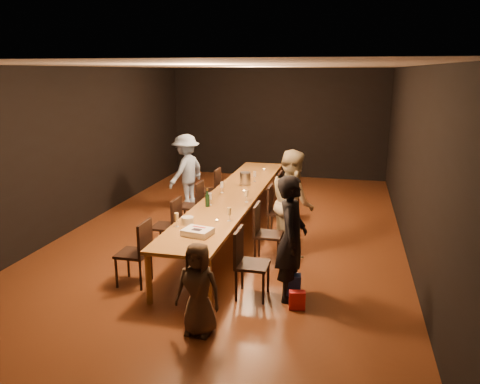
% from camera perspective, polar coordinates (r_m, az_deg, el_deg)
% --- Properties ---
extents(ground, '(10.00, 10.00, 0.00)m').
position_cam_1_polar(ground, '(8.73, -0.70, -4.97)').
color(ground, '#421F10').
rests_on(ground, ground).
extents(room_shell, '(6.04, 10.04, 3.02)m').
position_cam_1_polar(room_shell, '(8.27, -0.75, 8.72)').
color(room_shell, black).
rests_on(room_shell, ground).
extents(table, '(0.90, 6.00, 0.75)m').
position_cam_1_polar(table, '(8.52, -0.72, -0.52)').
color(table, '#905E29').
rests_on(table, ground).
extents(chair_right_0, '(0.42, 0.42, 0.93)m').
position_cam_1_polar(chair_right_0, '(6.20, 1.54, -8.75)').
color(chair_right_0, black).
rests_on(chair_right_0, ground).
extents(chair_right_1, '(0.42, 0.42, 0.93)m').
position_cam_1_polar(chair_right_1, '(7.30, 3.49, -5.11)').
color(chair_right_1, black).
rests_on(chair_right_1, ground).
extents(chair_right_2, '(0.42, 0.42, 0.93)m').
position_cam_1_polar(chair_right_2, '(8.43, 4.91, -2.42)').
color(chair_right_2, black).
rests_on(chair_right_2, ground).
extents(chair_right_3, '(0.42, 0.42, 0.93)m').
position_cam_1_polar(chair_right_3, '(9.57, 5.99, -0.37)').
color(chair_right_3, black).
rests_on(chair_right_3, ground).
extents(chair_left_0, '(0.42, 0.42, 0.93)m').
position_cam_1_polar(chair_left_0, '(6.73, -12.89, -7.21)').
color(chair_left_0, black).
rests_on(chair_left_0, ground).
extents(chair_left_1, '(0.42, 0.42, 0.93)m').
position_cam_1_polar(chair_left_1, '(7.75, -9.01, -4.07)').
color(chair_left_1, black).
rests_on(chair_left_1, ground).
extents(chair_left_2, '(0.42, 0.42, 0.93)m').
position_cam_1_polar(chair_left_2, '(8.82, -6.08, -1.67)').
color(chair_left_2, black).
rests_on(chair_left_2, ground).
extents(chair_left_3, '(0.42, 0.42, 0.93)m').
position_cam_1_polar(chair_left_3, '(9.92, -3.79, 0.21)').
color(chair_left_3, black).
rests_on(chair_left_3, ground).
extents(woman_birthday, '(0.40, 0.61, 1.66)m').
position_cam_1_polar(woman_birthday, '(6.08, 6.30, -5.64)').
color(woman_birthday, black).
rests_on(woman_birthday, ground).
extents(woman_tan, '(0.93, 1.03, 1.72)m').
position_cam_1_polar(woman_tan, '(7.59, 6.40, -1.26)').
color(woman_tan, '#C5B994').
rests_on(woman_tan, ground).
extents(man_blue, '(0.89, 1.17, 1.60)m').
position_cam_1_polar(man_blue, '(10.25, -6.58, 2.55)').
color(man_blue, '#91B3E1').
rests_on(man_blue, ground).
extents(child, '(0.56, 0.38, 1.09)m').
position_cam_1_polar(child, '(5.38, -5.12, -11.70)').
color(child, '#423325').
rests_on(child, ground).
extents(gift_bag_red, '(0.22, 0.14, 0.24)m').
position_cam_1_polar(gift_bag_red, '(6.08, 6.97, -12.96)').
color(gift_bag_red, red).
rests_on(gift_bag_red, ground).
extents(gift_bag_blue, '(0.25, 0.18, 0.30)m').
position_cam_1_polar(gift_bag_blue, '(6.40, 6.33, -11.20)').
color(gift_bag_blue, '#2844AE').
rests_on(gift_bag_blue, ground).
extents(birthday_cake, '(0.43, 0.37, 0.09)m').
position_cam_1_polar(birthday_cake, '(6.41, -5.20, -4.86)').
color(birthday_cake, white).
rests_on(birthday_cake, table).
extents(plate_stack, '(0.21, 0.21, 0.10)m').
position_cam_1_polar(plate_stack, '(6.88, -6.43, -3.46)').
color(plate_stack, silver).
rests_on(plate_stack, table).
extents(champagne_bottle, '(0.09, 0.09, 0.31)m').
position_cam_1_polar(champagne_bottle, '(7.68, -4.00, -0.67)').
color(champagne_bottle, black).
rests_on(champagne_bottle, table).
extents(ice_bucket, '(0.28, 0.28, 0.24)m').
position_cam_1_polar(ice_bucket, '(9.20, 0.64, 1.69)').
color(ice_bucket, silver).
rests_on(ice_bucket, table).
extents(wineglass_0, '(0.06, 0.06, 0.21)m').
position_cam_1_polar(wineglass_0, '(6.75, -7.73, -3.38)').
color(wineglass_0, beige).
rests_on(wineglass_0, table).
extents(wineglass_1, '(0.06, 0.06, 0.21)m').
position_cam_1_polar(wineglass_1, '(6.95, -1.34, -2.73)').
color(wineglass_1, beige).
rests_on(wineglass_1, table).
extents(wineglass_2, '(0.06, 0.06, 0.21)m').
position_cam_1_polar(wineglass_2, '(7.78, -3.67, -0.86)').
color(wineglass_2, silver).
rests_on(wineglass_2, table).
extents(wineglass_3, '(0.06, 0.06, 0.21)m').
position_cam_1_polar(wineglass_3, '(7.94, 0.81, -0.52)').
color(wineglass_3, beige).
rests_on(wineglass_3, table).
extents(wineglass_4, '(0.06, 0.06, 0.21)m').
position_cam_1_polar(wineglass_4, '(8.55, -2.22, 0.58)').
color(wineglass_4, silver).
rests_on(wineglass_4, table).
extents(wineglass_5, '(0.06, 0.06, 0.21)m').
position_cam_1_polar(wineglass_5, '(9.43, 1.80, 1.91)').
color(wineglass_5, silver).
rests_on(wineglass_5, table).
extents(tealight_near, '(0.05, 0.05, 0.03)m').
position_cam_1_polar(tealight_near, '(6.94, -2.83, -3.54)').
color(tealight_near, '#B2B7B2').
rests_on(tealight_near, table).
extents(tealight_mid, '(0.05, 0.05, 0.03)m').
position_cam_1_polar(tealight_mid, '(8.61, 0.49, 0.08)').
color(tealight_mid, '#B2B7B2').
rests_on(tealight_mid, table).
extents(tealight_far, '(0.05, 0.05, 0.03)m').
position_cam_1_polar(tealight_far, '(10.54, 2.95, 2.76)').
color(tealight_far, '#B2B7B2').
rests_on(tealight_far, table).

